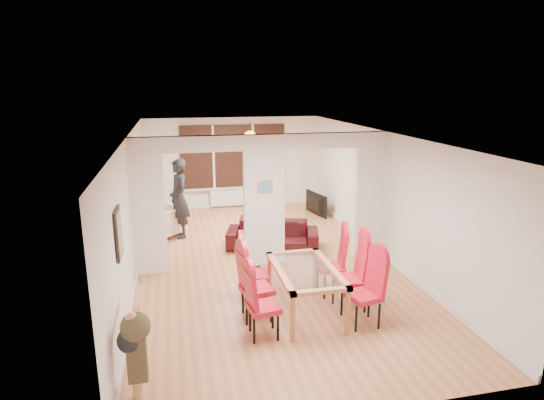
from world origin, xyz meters
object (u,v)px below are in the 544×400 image
object	(u,v)px
dining_chair_lc	(254,270)
dining_chair_rb	(350,274)
person	(179,199)
coffee_table	(259,220)
television	(313,204)
bowl	(264,216)
armchair	(164,221)
dining_chair_lb	(257,284)
dining_table	(305,291)
dining_chair_ra	(364,291)
bottle	(269,212)
sofa	(273,235)
dining_chair_rc	(332,263)
dining_chair_la	(264,302)

from	to	relation	value
dining_chair_lc	dining_chair_rb	distance (m)	1.56
person	coffee_table	bearing A→B (deg)	89.98
television	bowl	bearing A→B (deg)	99.18
armchair	coffee_table	bearing A→B (deg)	57.01
dining_chair_lb	television	world-z (taller)	dining_chair_lb
dining_table	dining_chair_ra	xyz separation A→B (m)	(0.75, -0.52, 0.17)
armchair	bottle	bearing A→B (deg)	53.78
dining_chair_ra	dining_chair_rb	bearing A→B (deg)	78.78
dining_chair_lc	dining_chair_lb	bearing A→B (deg)	-92.35
dining_chair_lc	dining_chair_ra	size ratio (longest dim) A/B	0.99
dining_table	dining_chair_lc	size ratio (longest dim) A/B	1.49
dining_table	sofa	xyz separation A→B (m)	(0.15, 3.02, -0.09)
dining_chair_lb	dining_chair_rc	distance (m)	1.52
armchair	person	bearing A→B (deg)	24.55
dining_table	bottle	bearing A→B (deg)	84.81
armchair	dining_chair_rc	bearing A→B (deg)	-5.68
dining_chair_lc	sofa	xyz separation A→B (m)	(0.86, 2.43, -0.25)
dining_chair_rc	dining_chair_lc	bearing A→B (deg)	-167.68
dining_chair_lb	dining_chair_ra	world-z (taller)	dining_chair_lb
sofa	television	size ratio (longest dim) A/B	1.88
dining_chair_rc	armchair	size ratio (longest dim) A/B	1.39
armchair	bowl	world-z (taller)	armchair
dining_chair_lb	dining_chair_lc	world-z (taller)	dining_chair_lb
dining_chair_lb	dining_chair_ra	distance (m)	1.61
dining_chair_rb	armchair	distance (m)	5.27
dining_chair_rb	coffee_table	distance (m)	4.83
dining_table	sofa	bearing A→B (deg)	87.14
dining_chair_la	television	bearing A→B (deg)	57.74
person	television	world-z (taller)	person
armchair	sofa	bearing A→B (deg)	17.56
dining_chair_lc	bottle	bearing A→B (deg)	78.75
sofa	bottle	bearing A→B (deg)	96.15
sofa	person	bearing A→B (deg)	164.59
bowl	dining_table	bearing A→B (deg)	-93.71
dining_chair_lc	dining_chair_rb	xyz separation A→B (m)	(1.44, -0.58, 0.04)
dining_chair_lc	armchair	size ratio (longest dim) A/B	1.35
dining_chair_la	armchair	size ratio (longest dim) A/B	1.31
dining_chair_rc	sofa	world-z (taller)	dining_chair_rc
sofa	dining_chair_lc	bearing A→B (deg)	-93.81
dining_table	dining_chair_rb	distance (m)	0.76
television	coffee_table	size ratio (longest dim) A/B	1.18
dining_chair_rc	coffee_table	bearing A→B (deg)	108.69
coffee_table	bowl	size ratio (longest dim) A/B	3.97
dining_chair_lb	bowl	world-z (taller)	dining_chair_lb
dining_chair_ra	dining_chair_rb	distance (m)	0.52
television	bottle	xyz separation A→B (m)	(-1.37, -0.64, 0.04)
dining_chair_ra	sofa	distance (m)	3.59
dining_chair_lb	bottle	size ratio (longest dim) A/B	4.05
dining_chair_rb	bottle	xyz separation A→B (m)	(-0.31, 4.66, -0.24)
dining_chair_lb	sofa	xyz separation A→B (m)	(0.92, 3.00, -0.28)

